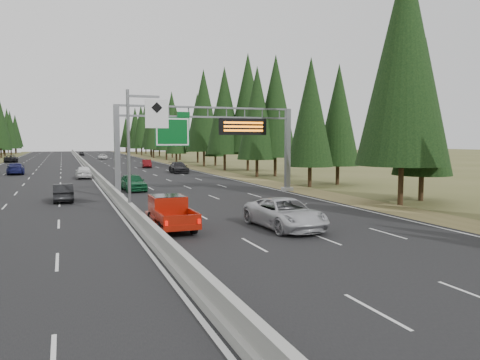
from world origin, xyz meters
TOP-DOWN VIEW (x-y plane):
  - road at (0.00, 80.00)m, footprint 32.00×260.00m
  - shoulder_right at (17.80, 80.00)m, footprint 3.60×260.00m
  - median_barrier at (0.00, 80.00)m, footprint 0.70×260.00m
  - sign_gantry at (8.92, 34.88)m, footprint 16.75×0.98m
  - hov_sign_pole at (0.58, 24.97)m, footprint 2.80×0.50m
  - tree_row_right at (22.12, 71.83)m, footprint 11.59×243.53m
  - silver_minivan at (7.39, 17.65)m, footprint 3.04×6.05m
  - red_pickup at (1.50, 20.08)m, footprint 1.93×5.39m
  - car_ahead_green at (2.27, 40.00)m, footprint 2.38×4.98m
  - car_ahead_dkred at (9.89, 77.52)m, footprint 1.93×4.42m
  - car_ahead_dkgrey at (12.03, 62.28)m, footprint 2.34×5.54m
  - car_ahead_white at (5.56, 118.01)m, footprint 2.45×4.83m
  - car_ahead_far at (1.50, 147.85)m, footprint 1.73×4.06m
  - car_onc_near at (-3.97, 34.05)m, footprint 1.55×4.26m
  - car_onc_blue at (-10.21, 67.86)m, footprint 2.63×5.75m
  - car_onc_white at (-1.50, 56.91)m, footprint 1.92×4.73m
  - car_onc_far at (-14.50, 108.02)m, footprint 2.79×5.77m

SIDE VIEW (x-z plane):
  - shoulder_right at x=17.80m, z-range 0.00..0.06m
  - road at x=0.00m, z-range 0.00..0.08m
  - median_barrier at x=0.00m, z-range -0.01..0.84m
  - car_ahead_white at x=5.56m, z-range 0.08..1.39m
  - car_ahead_far at x=1.50m, z-range 0.08..1.45m
  - car_onc_near at x=-3.97m, z-range 0.08..1.48m
  - car_ahead_dkred at x=9.89m, z-range 0.08..1.49m
  - car_onc_far at x=-14.50m, z-range 0.08..1.66m
  - car_ahead_dkgrey at x=12.03m, z-range 0.08..1.68m
  - car_onc_white at x=-1.50m, z-range 0.08..1.69m
  - car_onc_blue at x=-10.21m, z-range 0.08..1.71m
  - car_ahead_green at x=2.27m, z-range 0.08..1.72m
  - silver_minivan at x=7.39m, z-range 0.08..1.72m
  - red_pickup at x=1.50m, z-range 0.17..1.93m
  - hov_sign_pole at x=0.58m, z-range 0.72..8.72m
  - sign_gantry at x=8.92m, z-range 1.37..9.17m
  - tree_row_right at x=22.12m, z-range -0.18..18.73m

